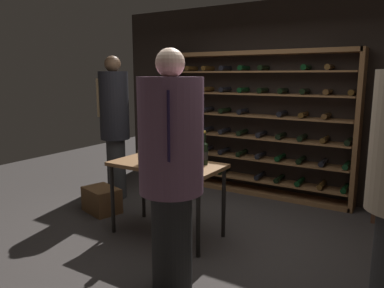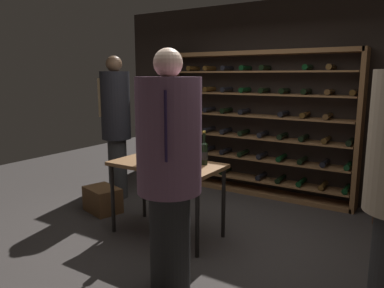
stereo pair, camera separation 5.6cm
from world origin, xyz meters
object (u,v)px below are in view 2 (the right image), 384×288
wine_crate (103,199)px  tasting_table (167,171)px  wine_bottle_black_capsule (204,153)px  wine_bottle_amber_reserve (141,151)px  wine_bottle_gold_foil (193,155)px  wine_glass_stemmed_center (188,154)px  wine_glass_stemmed_right (179,157)px  wine_rack (253,125)px  person_bystander_red_print (169,163)px  person_guest_khaki (116,121)px

wine_crate → tasting_table: bearing=-6.3°
wine_bottle_black_capsule → wine_bottle_amber_reserve: bearing=-149.1°
wine_bottle_amber_reserve → wine_bottle_gold_foil: 0.55m
tasting_table → wine_glass_stemmed_center: (0.20, 0.13, 0.19)m
wine_crate → wine_glass_stemmed_right: 1.54m
wine_bottle_amber_reserve → wine_crate: bearing=161.7°
wine_rack → tasting_table: wine_rack is taller
person_bystander_red_print → wine_bottle_gold_foil: bearing=141.7°
wine_bottle_black_capsule → person_bystander_red_print: bearing=-75.2°
wine_crate → wine_glass_stemmed_center: (1.34, 0.00, 0.76)m
wine_rack → wine_glass_stemmed_center: wine_rack is taller
tasting_table → wine_bottle_amber_reserve: (-0.19, -0.19, 0.23)m
wine_glass_stemmed_center → person_bystander_red_print: bearing=-65.2°
wine_glass_stemmed_center → wine_bottle_gold_foil: bearing=-35.9°
person_guest_khaki → wine_glass_stemmed_right: size_ratio=14.57×
person_guest_khaki → wine_bottle_gold_foil: person_guest_khaki is taller
wine_bottle_amber_reserve → wine_bottle_gold_foil: bearing=26.4°
wine_rack → person_bystander_red_print: bearing=-80.6°
wine_glass_stemmed_center → wine_glass_stemmed_right: 0.16m
wine_crate → wine_glass_stemmed_right: (1.33, -0.16, 0.76)m
wine_bottle_gold_foil → wine_crate: bearing=177.1°
wine_bottle_black_capsule → wine_bottle_gold_foil: wine_bottle_black_capsule is taller
person_guest_khaki → wine_glass_stemmed_center: 1.67m
wine_glass_stemmed_right → wine_crate: bearing=173.3°
wine_rack → person_guest_khaki: size_ratio=1.46×
wine_rack → wine_glass_stemmed_right: 1.95m
wine_bottle_amber_reserve → wine_rack: bearing=79.8°
wine_bottle_black_capsule → wine_glass_stemmed_right: 0.27m
person_guest_khaki → wine_glass_stemmed_right: person_guest_khaki is taller
wine_bottle_amber_reserve → wine_bottle_black_capsule: size_ratio=1.06×
tasting_table → wine_glass_stemmed_center: wine_glass_stemmed_center is taller
wine_bottle_amber_reserve → wine_glass_stemmed_center: bearing=39.2°
person_guest_khaki → wine_glass_stemmed_right: (1.56, -0.70, -0.21)m
tasting_table → wine_glass_stemmed_right: size_ratio=8.75×
tasting_table → person_bystander_red_print: person_bystander_red_print is taller
person_bystander_red_print → wine_bottle_amber_reserve: 1.07m
person_bystander_red_print → wine_bottle_black_capsule: bearing=135.5°
wine_rack → wine_bottle_amber_reserve: size_ratio=7.67×
wine_glass_stemmed_right → person_guest_khaki: bearing=155.9°
wine_crate → wine_glass_stemmed_center: size_ratio=3.44×
person_bystander_red_print → wine_glass_stemmed_right: person_bystander_red_print is taller
tasting_table → wine_bottle_black_capsule: bearing=21.9°
wine_crate → wine_glass_stemmed_right: bearing=-6.7°
person_guest_khaki → wine_bottle_amber_reserve: bearing=-71.3°
wine_rack → wine_bottle_amber_reserve: 2.14m
person_bystander_red_print → wine_bottle_black_capsule: person_bystander_red_print is taller
wine_bottle_gold_foil → person_bystander_red_print: bearing=-68.9°
wine_bottle_black_capsule → wine_glass_stemmed_right: (-0.19, -0.18, -0.03)m
wine_glass_stemmed_right → wine_bottle_amber_reserve: bearing=-157.5°
tasting_table → wine_bottle_gold_foil: wine_bottle_gold_foil is taller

